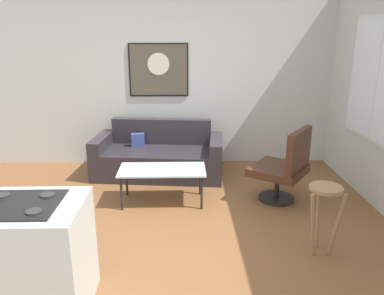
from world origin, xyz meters
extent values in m
cube|color=brown|center=(0.00, 0.00, -0.02)|extent=(6.40, 6.40, 0.04)
cube|color=silver|center=(0.00, 2.42, 1.40)|extent=(6.40, 0.05, 2.80)
cube|color=#2E292E|center=(-0.15, 1.77, 0.20)|extent=(1.63, 1.01, 0.41)
cube|color=#2E292E|center=(-0.11, 2.12, 0.60)|extent=(1.56, 0.31, 0.39)
cube|color=#2E292E|center=(-1.01, 1.86, 0.30)|extent=(0.26, 0.87, 0.60)
cube|color=#2E292E|center=(0.71, 1.69, 0.30)|extent=(0.26, 0.87, 0.60)
cube|color=#374887|center=(-0.47, 1.96, 0.51)|extent=(0.21, 0.12, 0.20)
cube|color=silver|center=(-0.04, 0.81, 0.44)|extent=(1.08, 0.53, 0.02)
cylinder|color=#232326|center=(-0.53, 0.59, 0.21)|extent=(0.03, 0.03, 0.43)
cylinder|color=#232326|center=(0.45, 0.59, 0.21)|extent=(0.03, 0.03, 0.43)
cylinder|color=#232326|center=(-0.53, 1.04, 0.21)|extent=(0.03, 0.03, 0.43)
cylinder|color=#232326|center=(0.45, 1.04, 0.21)|extent=(0.03, 0.03, 0.43)
cylinder|color=black|center=(1.43, 0.84, 0.02)|extent=(0.45, 0.45, 0.04)
cylinder|color=black|center=(1.43, 0.84, 0.23)|extent=(0.06, 0.06, 0.38)
cube|color=#472619|center=(1.43, 0.84, 0.41)|extent=(0.88, 0.89, 0.10)
cube|color=#472619|center=(1.63, 0.70, 0.71)|extent=(0.45, 0.57, 0.51)
cylinder|color=#9E7450|center=(1.57, -0.40, 0.69)|extent=(0.31, 0.31, 0.03)
cylinder|color=#9E7450|center=(1.57, -0.27, 0.33)|extent=(0.04, 0.13, 0.67)
cylinder|color=#9E7450|center=(1.45, -0.47, 0.33)|extent=(0.13, 0.10, 0.67)
cylinder|color=#9E7450|center=(1.68, -0.47, 0.33)|extent=(0.13, 0.10, 0.67)
cube|color=black|center=(-0.98, -1.14, 0.90)|extent=(0.60, 0.52, 0.01)
cylinder|color=#2D2D2D|center=(-0.81, -1.28, 0.91)|extent=(0.11, 0.11, 0.01)
cylinder|color=#2D2D2D|center=(-1.15, -1.00, 0.91)|extent=(0.11, 0.11, 0.01)
cylinder|color=#2D2D2D|center=(-0.81, -1.00, 0.91)|extent=(0.11, 0.11, 0.01)
cube|color=black|center=(-0.15, 2.39, 1.52)|extent=(0.93, 0.01, 0.82)
cube|color=brown|center=(-0.15, 2.38, 1.52)|extent=(0.88, 0.02, 0.77)
cylinder|color=beige|center=(-0.15, 2.37, 1.62)|extent=(0.34, 0.01, 0.34)
cube|color=silver|center=(2.59, 0.90, 1.54)|extent=(0.02, 1.47, 1.53)
cube|color=white|center=(2.58, 0.90, 1.54)|extent=(0.01, 1.39, 1.45)
cube|color=silver|center=(2.58, 0.90, 1.54)|extent=(0.01, 0.04, 1.45)
camera|label=1|loc=(0.22, -3.68, 2.09)|focal=35.60mm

